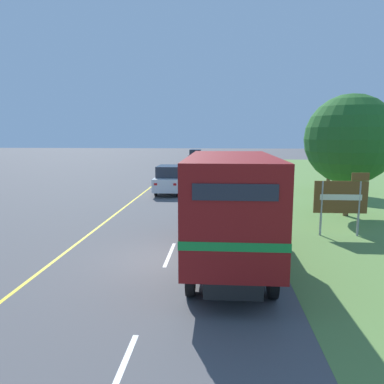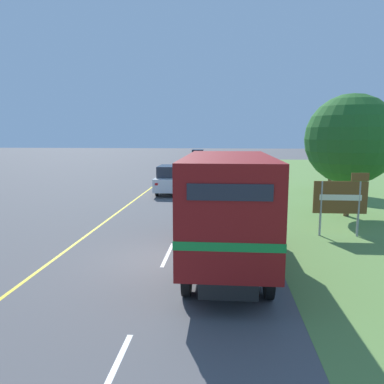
# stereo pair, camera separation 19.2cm
# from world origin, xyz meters

# --- Properties ---
(ground_plane) EXTENTS (200.00, 200.00, 0.00)m
(ground_plane) POSITION_xyz_m (0.00, 0.00, 0.00)
(ground_plane) COLOR #515154
(grass_shoulder) EXTENTS (20.00, 67.86, 0.01)m
(grass_shoulder) POSITION_xyz_m (13.70, 17.09, 0.00)
(grass_shoulder) COLOR #608942
(grass_shoulder) RESTS_ON ground
(edge_line_yellow) EXTENTS (0.12, 67.86, 0.01)m
(edge_line_yellow) POSITION_xyz_m (-3.70, 17.09, 0.00)
(edge_line_yellow) COLOR yellow
(edge_line_yellow) RESTS_ON ground
(centre_dash_nearest) EXTENTS (0.12, 2.60, 0.01)m
(centre_dash_nearest) POSITION_xyz_m (0.00, -6.05, 0.00)
(centre_dash_nearest) COLOR white
(centre_dash_nearest) RESTS_ON ground
(centre_dash_near) EXTENTS (0.12, 2.60, 0.01)m
(centre_dash_near) POSITION_xyz_m (0.00, 0.55, 0.00)
(centre_dash_near) COLOR white
(centre_dash_near) RESTS_ON ground
(centre_dash_mid_a) EXTENTS (0.12, 2.60, 0.01)m
(centre_dash_mid_a) POSITION_xyz_m (0.00, 7.15, 0.00)
(centre_dash_mid_a) COLOR white
(centre_dash_mid_a) RESTS_ON ground
(centre_dash_mid_b) EXTENTS (0.12, 2.60, 0.01)m
(centre_dash_mid_b) POSITION_xyz_m (0.00, 13.75, 0.00)
(centre_dash_mid_b) COLOR white
(centre_dash_mid_b) RESTS_ON ground
(centre_dash_far) EXTENTS (0.12, 2.60, 0.01)m
(centre_dash_far) POSITION_xyz_m (0.00, 20.35, 0.00)
(centre_dash_far) COLOR white
(centre_dash_far) RESTS_ON ground
(centre_dash_farthest) EXTENTS (0.12, 2.60, 0.01)m
(centre_dash_farthest) POSITION_xyz_m (0.00, 26.95, 0.00)
(centre_dash_farthest) COLOR white
(centre_dash_farthest) RESTS_ON ground
(horse_trailer_truck) EXTENTS (2.44, 8.15, 3.51)m
(horse_trailer_truck) POSITION_xyz_m (2.02, -0.28, 1.97)
(horse_trailer_truck) COLOR black
(horse_trailer_truck) RESTS_ON ground
(lead_car_white) EXTENTS (1.80, 4.28, 1.97)m
(lead_car_white) POSITION_xyz_m (-1.80, 13.95, 0.99)
(lead_car_white) COLOR black
(lead_car_white) RESTS_ON ground
(lead_car_grey_ahead) EXTENTS (1.80, 4.55, 2.03)m
(lead_car_grey_ahead) POSITION_xyz_m (1.79, 30.85, 1.01)
(lead_car_grey_ahead) COLOR black
(lead_car_grey_ahead) RESTS_ON ground
(lead_car_black_ahead) EXTENTS (1.80, 4.40, 2.02)m
(lead_car_black_ahead) POSITION_xyz_m (-1.70, 40.97, 1.01)
(lead_car_black_ahead) COLOR black
(lead_car_black_ahead) RESTS_ON ground
(highway_sign) EXTENTS (2.13, 0.09, 2.60)m
(highway_sign) POSITION_xyz_m (6.64, 3.48, 1.57)
(highway_sign) COLOR #9E9EA3
(highway_sign) RESTS_ON ground
(roadside_tree_near) EXTENTS (4.45, 4.45, 6.10)m
(roadside_tree_near) POSITION_xyz_m (8.15, 7.41, 3.87)
(roadside_tree_near) COLOR brown
(roadside_tree_near) RESTS_ON ground
(roadside_tree_mid) EXTENTS (3.41, 3.41, 5.15)m
(roadside_tree_mid) POSITION_xyz_m (9.45, 15.29, 3.43)
(roadside_tree_mid) COLOR brown
(roadside_tree_mid) RESTS_ON ground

